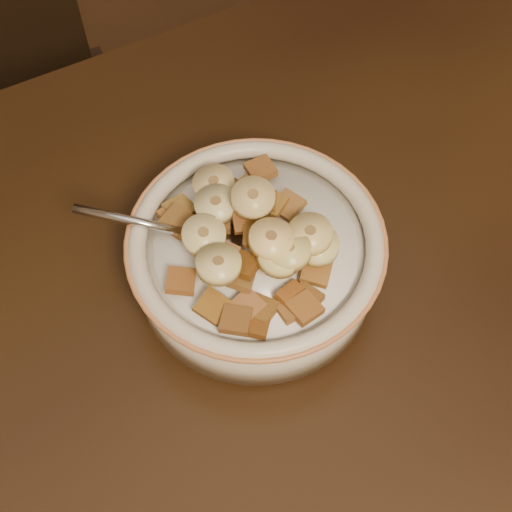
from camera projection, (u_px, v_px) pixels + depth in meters
name	position (u px, v px, depth m)	size (l,w,h in m)	color
cereal_bowl	(256.00, 262.00, 0.54)	(0.18, 0.18, 0.04)	beige
milk	(256.00, 246.00, 0.52)	(0.15, 0.15, 0.00)	white
spoon	(216.00, 239.00, 0.52)	(0.03, 0.04, 0.01)	#B7B9BD
cereal_square_0	(212.00, 306.00, 0.48)	(0.02, 0.02, 0.01)	brown
cereal_square_1	(247.00, 219.00, 0.50)	(0.02, 0.02, 0.01)	brown
cereal_square_2	(198.00, 233.00, 0.51)	(0.02, 0.02, 0.01)	olive
cereal_square_3	(262.00, 201.00, 0.52)	(0.02, 0.02, 0.01)	brown
cereal_square_4	(261.00, 169.00, 0.54)	(0.02, 0.02, 0.01)	brown
cereal_square_5	(235.00, 192.00, 0.53)	(0.02, 0.02, 0.01)	brown
cereal_square_6	(316.00, 271.00, 0.50)	(0.02, 0.02, 0.01)	brown
cereal_square_7	(236.00, 320.00, 0.48)	(0.02, 0.02, 0.01)	brown
cereal_square_8	(254.00, 323.00, 0.48)	(0.02, 0.02, 0.01)	brown
cereal_square_9	(244.00, 265.00, 0.49)	(0.02, 0.02, 0.01)	brown
cereal_square_10	(270.00, 203.00, 0.52)	(0.02, 0.02, 0.01)	olive
cereal_square_11	(288.00, 205.00, 0.52)	(0.02, 0.02, 0.01)	brown
cereal_square_12	(307.00, 244.00, 0.51)	(0.02, 0.02, 0.01)	brown
cereal_square_13	(217.00, 221.00, 0.51)	(0.02, 0.02, 0.01)	brown
cereal_square_14	(260.00, 309.00, 0.49)	(0.02, 0.02, 0.01)	#955C1B
cereal_square_15	(220.00, 260.00, 0.50)	(0.02, 0.02, 0.01)	#955A2C
cereal_square_16	(216.00, 186.00, 0.54)	(0.02, 0.02, 0.01)	brown
cereal_square_17	(258.00, 232.00, 0.50)	(0.02, 0.02, 0.01)	brown
cereal_square_18	(240.00, 276.00, 0.49)	(0.02, 0.02, 0.01)	brown
cereal_square_19	(177.00, 221.00, 0.52)	(0.02, 0.02, 0.01)	brown
cereal_square_20	(304.00, 308.00, 0.48)	(0.02, 0.02, 0.01)	brown
cereal_square_21	(175.00, 215.00, 0.53)	(0.02, 0.02, 0.01)	brown
cereal_square_22	(180.00, 209.00, 0.53)	(0.02, 0.02, 0.01)	brown
cereal_square_23	(241.00, 207.00, 0.52)	(0.02, 0.02, 0.01)	brown
cereal_square_24	(222.00, 255.00, 0.49)	(0.02, 0.02, 0.01)	brown
cereal_square_25	(247.00, 306.00, 0.49)	(0.02, 0.02, 0.01)	brown
cereal_square_26	(294.00, 298.00, 0.49)	(0.02, 0.02, 0.01)	#965419
cereal_square_27	(246.00, 191.00, 0.53)	(0.02, 0.02, 0.01)	brown
cereal_square_28	(181.00, 281.00, 0.49)	(0.02, 0.02, 0.01)	brown
cereal_square_29	(291.00, 307.00, 0.49)	(0.02, 0.02, 0.01)	brown
cereal_square_30	(305.00, 299.00, 0.49)	(0.02, 0.02, 0.01)	brown
banana_slice_0	(204.00, 236.00, 0.50)	(0.03, 0.03, 0.01)	beige
banana_slice_1	(289.00, 251.00, 0.48)	(0.03, 0.03, 0.01)	#F9E084
banana_slice_2	(310.00, 234.00, 0.49)	(0.03, 0.03, 0.01)	#EDD480
banana_slice_3	(317.00, 245.00, 0.50)	(0.03, 0.03, 0.01)	#D9CF72
banana_slice_4	(271.00, 239.00, 0.48)	(0.03, 0.03, 0.01)	#FFD57A
banana_slice_5	(219.00, 264.00, 0.48)	(0.03, 0.03, 0.01)	#D4C575
banana_slice_6	(279.00, 256.00, 0.48)	(0.03, 0.03, 0.01)	#EDE176
banana_slice_7	(214.00, 184.00, 0.52)	(0.03, 0.03, 0.01)	beige
banana_slice_8	(253.00, 198.00, 0.50)	(0.03, 0.03, 0.01)	tan
banana_slice_9	(216.00, 205.00, 0.51)	(0.03, 0.03, 0.01)	beige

